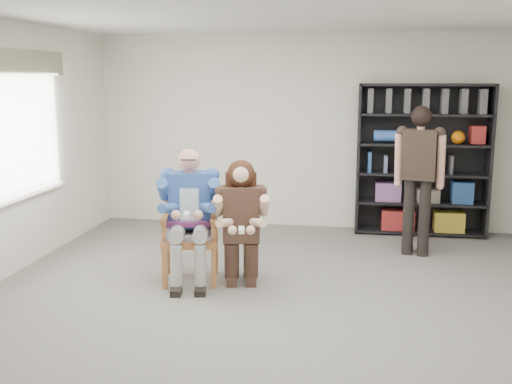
% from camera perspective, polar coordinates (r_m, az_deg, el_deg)
% --- Properties ---
extents(room_shell, '(6.00, 7.00, 2.80)m').
position_cam_1_polar(room_shell, '(5.32, 1.08, 2.44)').
color(room_shell, white).
rests_on(room_shell, ground).
extents(floor, '(6.00, 7.00, 0.01)m').
position_cam_1_polar(floor, '(5.70, 1.03, -11.64)').
color(floor, slate).
rests_on(floor, ground).
extents(window_left, '(0.16, 2.00, 1.75)m').
position_cam_1_polar(window_left, '(7.25, -21.55, 5.76)').
color(window_left, silver).
rests_on(window_left, room_shell).
extents(armchair, '(0.76, 0.74, 1.12)m').
position_cam_1_polar(armchair, '(6.48, -6.27, -3.70)').
color(armchair, '#9B562E').
rests_on(armchair, floor).
extents(seated_man, '(0.78, 0.98, 1.45)m').
position_cam_1_polar(seated_man, '(6.44, -6.31, -2.25)').
color(seated_man, navy).
rests_on(seated_man, floor).
extents(kneeling_woman, '(0.72, 0.99, 1.33)m').
position_cam_1_polar(kneeling_woman, '(6.21, -1.42, -3.26)').
color(kneeling_woman, '#3D2B1C').
rests_on(kneeling_woman, floor).
extents(bookshelf, '(1.80, 0.38, 2.10)m').
position_cam_1_polar(bookshelf, '(8.62, 15.56, 2.92)').
color(bookshelf, black).
rests_on(bookshelf, floor).
extents(standing_man, '(0.62, 0.44, 1.84)m').
position_cam_1_polar(standing_man, '(7.57, 15.19, 0.89)').
color(standing_man, '#2C221B').
rests_on(standing_man, floor).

